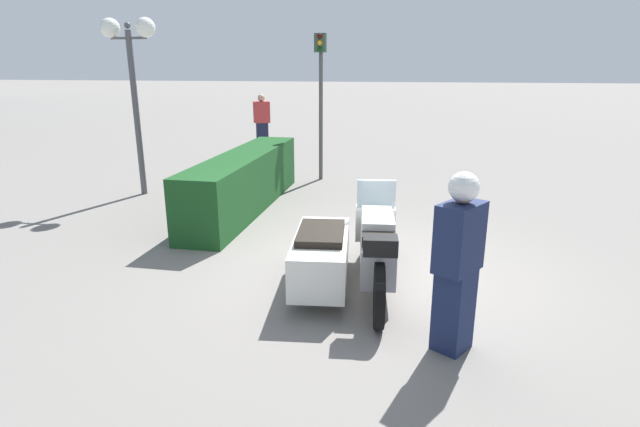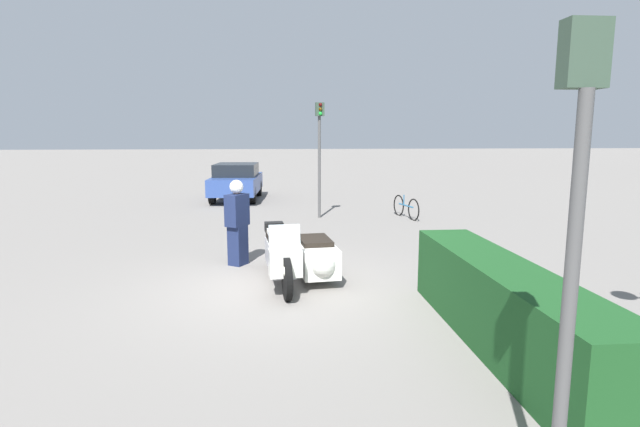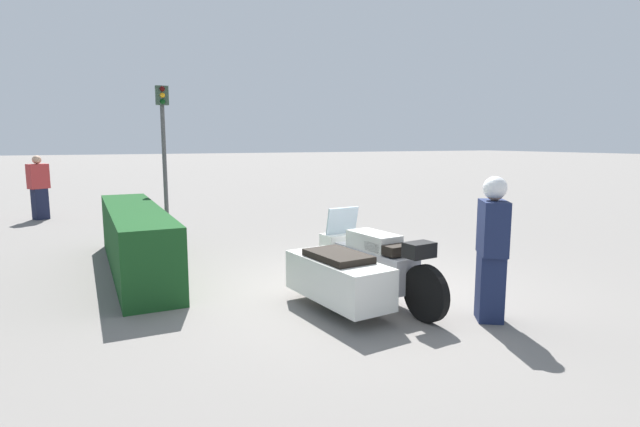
# 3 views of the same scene
# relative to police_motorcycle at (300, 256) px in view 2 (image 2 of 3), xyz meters

# --- Properties ---
(ground_plane) EXTENTS (160.00, 160.00, 0.00)m
(ground_plane) POSITION_rel_police_motorcycle_xyz_m (0.41, -0.34, -0.47)
(ground_plane) COLOR slate
(police_motorcycle) EXTENTS (2.66, 1.32, 1.17)m
(police_motorcycle) POSITION_rel_police_motorcycle_xyz_m (0.00, 0.00, 0.00)
(police_motorcycle) COLOR black
(police_motorcycle) RESTS_ON ground
(officer_rider) EXTENTS (0.54, 0.49, 1.71)m
(officer_rider) POSITION_rel_police_motorcycle_xyz_m (-1.26, -1.19, 0.43)
(officer_rider) COLOR #192347
(officer_rider) RESTS_ON ground
(hedge_bush_curbside) EXTENTS (4.54, 0.80, 1.04)m
(hedge_bush_curbside) POSITION_rel_police_motorcycle_xyz_m (3.00, 2.33, 0.05)
(hedge_bush_curbside) COLOR #19471E
(hedge_bush_curbside) RESTS_ON ground
(traffic_light_near) EXTENTS (0.23, 0.26, 3.27)m
(traffic_light_near) POSITION_rel_police_motorcycle_xyz_m (5.74, 1.40, 1.69)
(traffic_light_near) COLOR #4C4C4C
(traffic_light_near) RESTS_ON ground
(traffic_light_far) EXTENTS (0.22, 0.28, 3.54)m
(traffic_light_far) POSITION_rel_police_motorcycle_xyz_m (-6.80, 0.94, 1.85)
(traffic_light_far) COLOR #4C4C4C
(traffic_light_far) RESTS_ON ground
(parked_car_background) EXTENTS (4.11, 1.95, 1.44)m
(parked_car_background) POSITION_rel_police_motorcycle_xyz_m (-11.42, -1.97, 0.30)
(parked_car_background) COLOR #2D478C
(parked_car_background) RESTS_ON ground
(bicycle_parked) EXTENTS (1.65, 0.41, 0.73)m
(bicycle_parked) POSITION_rel_police_motorcycle_xyz_m (-6.55, 3.64, -0.14)
(bicycle_parked) COLOR black
(bicycle_parked) RESTS_ON ground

